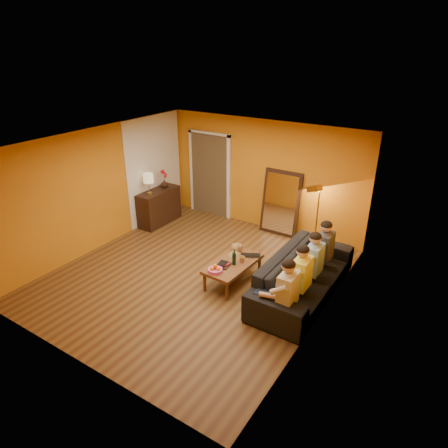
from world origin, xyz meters
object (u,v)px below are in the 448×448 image
Objects in this scene: table_lamp at (149,184)px; mirror_frame at (281,203)px; person_mid_left at (301,278)px; floor_lamp at (317,219)px; wine_bottle at (234,257)px; person_mid_right at (314,264)px; tumbler at (242,259)px; person_far_right at (324,251)px; coffee_table at (233,272)px; sofa at (303,275)px; sideboard at (159,207)px; vase at (164,184)px; dog at (234,259)px; person_far_left at (287,295)px; laptop at (251,257)px.

mirror_frame is at bearing 26.32° from table_lamp.
floor_lamp is at bearing 104.73° from person_mid_left.
wine_bottle is (3.03, -1.09, -0.53)m from table_lamp.
tumbler is at bearing -165.91° from person_mid_right.
person_far_right reaches higher than wine_bottle.
coffee_table is at bearing -144.57° from person_far_right.
sofa is at bearing 17.81° from wine_bottle.
person_mid_left is at bearing -18.43° from sideboard.
floor_lamp is 3.83m from vase.
person_far_right reaches higher than dog.
vase reaches higher than coffee_table.
person_mid_right is (0.58, -1.67, -0.11)m from floor_lamp.
person_mid_right is 3.94× the size of wine_bottle.
person_far_right is (1.53, 0.71, 0.30)m from dog.
person_far_left and person_mid_right have the same top height.
person_far_left and person_mid_left have the same top height.
mirror_frame is 1.25× the size of coffee_table.
dog is 3.19m from vase.
mirror_frame is 1.29× the size of sideboard.
person_mid_left reaches higher than vase.
vase is (-2.84, 1.31, 0.64)m from dog.
person_mid_left is 3.94× the size of wine_bottle.
floor_lamp is 12.92× the size of tumbler.
person_mid_right is 1.23m from laptop.
vase is at bearing 129.14° from laptop.
person_far_left is (1.58, -3.09, -0.15)m from mirror_frame.
table_lamp is 4.36m from sofa.
floor_lamp is at bearing 117.50° from person_far_right.
floor_lamp is 2.29m from wine_bottle.
sideboard is at bearing 168.29° from person_mid_right.
person_far_right is at bearing -1.53° from laptop.
wine_bottle is 0.21m from tumbler.
person_far_left is (0.58, -2.77, -0.11)m from floor_lamp.
laptop is (0.06, 0.23, -0.04)m from tumbler.
floor_lamp is 2.30m from person_mid_left.
person_far_right is (0.13, 0.65, 0.23)m from sofa.
wine_bottle is at bearing -28.49° from vase.
table_lamp is at bearing 165.18° from person_mid_left.
person_mid_right and person_far_right have the same top height.
sideboard reaches higher than sofa.
coffee_table is (-1.26, -0.34, -0.17)m from sofa.
mirror_frame is 1.25× the size of person_mid_left.
floor_lamp reaches higher than sofa.
table_lamp is 0.42× the size of person_far_left.
person_mid_right is 6.03× the size of vase.
tumbler is (3.10, -0.92, -0.63)m from table_lamp.
dog is 1.61m from person_mid_left.
laptop is 1.82× the size of vase.
person_far_left and person_far_right have the same top height.
laptop is (-1.21, -0.09, -0.18)m from person_mid_right.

